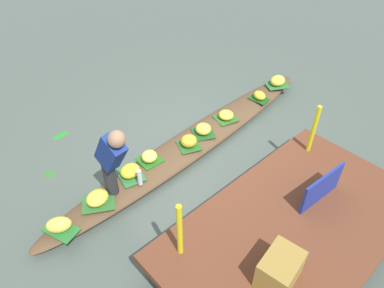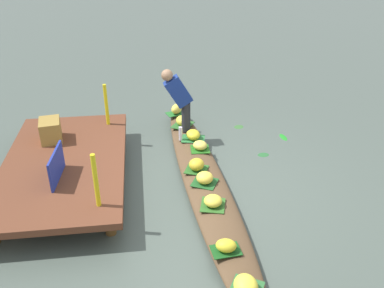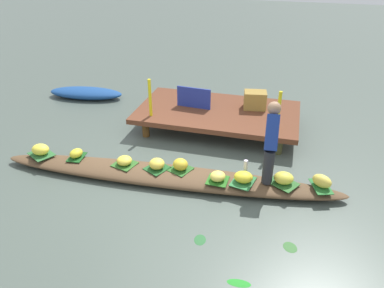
% 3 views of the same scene
% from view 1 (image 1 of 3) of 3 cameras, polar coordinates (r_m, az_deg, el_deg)
% --- Properties ---
extents(canal_water, '(40.00, 40.00, 0.00)m').
position_cam_1_polar(canal_water, '(5.65, 0.45, -0.34)').
color(canal_water, '#4A564E').
rests_on(canal_water, ground).
extents(dock_platform, '(3.20, 1.80, 0.40)m').
position_cam_1_polar(dock_platform, '(4.33, 16.01, -12.56)').
color(dock_platform, brown).
rests_on(dock_platform, ground).
extents(vendor_boat, '(5.62, 0.98, 0.19)m').
position_cam_1_polar(vendor_boat, '(5.59, 0.45, 0.40)').
color(vendor_boat, brown).
rests_on(vendor_boat, ground).
extents(leaf_mat_0, '(0.44, 0.45, 0.01)m').
position_cam_1_polar(leaf_mat_0, '(5.60, 1.82, 1.78)').
color(leaf_mat_0, '#1E5323').
rests_on(leaf_mat_0, vendor_boat).
extents(banana_bunch_0, '(0.31, 0.31, 0.17)m').
position_cam_1_polar(banana_bunch_0, '(5.55, 1.84, 2.45)').
color(banana_bunch_0, yellow).
rests_on(banana_bunch_0, vendor_boat).
extents(leaf_mat_1, '(0.42, 0.43, 0.01)m').
position_cam_1_polar(leaf_mat_1, '(5.36, -0.51, -0.24)').
color(leaf_mat_1, '#295F22').
rests_on(leaf_mat_1, vendor_boat).
extents(banana_bunch_1, '(0.33, 0.32, 0.18)m').
position_cam_1_polar(banana_bunch_1, '(5.30, -0.51, 0.50)').
color(banana_bunch_1, gold).
rests_on(banana_bunch_1, vendor_boat).
extents(leaf_mat_2, '(0.27, 0.36, 0.01)m').
position_cam_1_polar(leaf_mat_2, '(6.51, 10.80, 7.19)').
color(leaf_mat_2, '#19511C').
rests_on(leaf_mat_2, vendor_boat).
extents(banana_bunch_2, '(0.24, 0.28, 0.14)m').
position_cam_1_polar(banana_bunch_2, '(6.47, 10.88, 7.72)').
color(banana_bunch_2, yellow).
rests_on(banana_bunch_2, vendor_boat).
extents(leaf_mat_3, '(0.52, 0.49, 0.01)m').
position_cam_1_polar(leaf_mat_3, '(7.00, 13.58, 9.29)').
color(leaf_mat_3, '#2E6934').
rests_on(leaf_mat_3, vendor_boat).
extents(banana_bunch_3, '(0.30, 0.25, 0.18)m').
position_cam_1_polar(banana_bunch_3, '(6.96, 13.70, 9.93)').
color(banana_bunch_3, '#F9E643').
rests_on(banana_bunch_3, vendor_boat).
extents(leaf_mat_4, '(0.39, 0.46, 0.01)m').
position_cam_1_polar(leaf_mat_4, '(4.97, -9.87, -4.99)').
color(leaf_mat_4, '#2B7239').
rests_on(leaf_mat_4, vendor_boat).
extents(banana_bunch_4, '(0.31, 0.27, 0.17)m').
position_cam_1_polar(banana_bunch_4, '(4.92, -9.98, -4.31)').
color(banana_bunch_4, yellow).
rests_on(banana_bunch_4, vendor_boat).
extents(leaf_mat_5, '(0.33, 0.32, 0.01)m').
position_cam_1_polar(leaf_mat_5, '(5.16, -6.85, -2.59)').
color(leaf_mat_5, '#25671C').
rests_on(leaf_mat_5, vendor_boat).
extents(banana_bunch_5, '(0.33, 0.33, 0.15)m').
position_cam_1_polar(banana_bunch_5, '(5.11, -6.91, -1.99)').
color(banana_bunch_5, '#ECD656').
rests_on(banana_bunch_5, vendor_boat).
extents(leaf_mat_6, '(0.42, 0.40, 0.01)m').
position_cam_1_polar(leaf_mat_6, '(5.94, 5.47, 4.16)').
color(leaf_mat_6, '#2E6323').
rests_on(leaf_mat_6, vendor_boat).
extents(banana_bunch_6, '(0.35, 0.35, 0.14)m').
position_cam_1_polar(banana_bunch_6, '(5.90, 5.51, 4.71)').
color(banana_bunch_6, yellow).
rests_on(banana_bunch_6, vendor_boat).
extents(leaf_mat_7, '(0.52, 0.49, 0.01)m').
position_cam_1_polar(leaf_mat_7, '(4.73, -14.87, -9.12)').
color(leaf_mat_7, '#2E662C').
rests_on(leaf_mat_7, vendor_boat).
extents(banana_bunch_7, '(0.32, 0.27, 0.18)m').
position_cam_1_polar(banana_bunch_7, '(4.66, -15.06, -8.41)').
color(banana_bunch_7, yellow).
rests_on(banana_bunch_7, vendor_boat).
extents(leaf_mat_8, '(0.36, 0.47, 0.01)m').
position_cam_1_polar(leaf_mat_8, '(4.59, -20.45, -12.84)').
color(leaf_mat_8, '#266E2E').
rests_on(leaf_mat_8, vendor_boat).
extents(banana_bunch_8, '(0.35, 0.31, 0.19)m').
position_cam_1_polar(banana_bunch_8, '(4.52, -20.72, -12.10)').
color(banana_bunch_8, '#F1D44E').
rests_on(banana_bunch_8, vendor_boat).
extents(vendor_person, '(0.22, 0.54, 1.18)m').
position_cam_1_polar(vendor_person, '(4.26, -12.92, -2.25)').
color(vendor_person, '#28282D').
rests_on(vendor_person, vendor_boat).
extents(water_bottle, '(0.06, 0.06, 0.25)m').
position_cam_1_polar(water_bottle, '(4.75, -8.46, -5.37)').
color(water_bottle, silver).
rests_on(water_bottle, vendor_boat).
extents(market_banner, '(0.71, 0.08, 0.42)m').
position_cam_1_polar(market_banner, '(4.45, 20.29, -6.67)').
color(market_banner, navy).
rests_on(market_banner, dock_platform).
extents(railing_post_west, '(0.06, 0.06, 0.74)m').
position_cam_1_polar(railing_post_west, '(5.02, 19.07, 2.27)').
color(railing_post_west, yellow).
rests_on(railing_post_west, dock_platform).
extents(railing_post_east, '(0.06, 0.06, 0.74)m').
position_cam_1_polar(railing_post_east, '(3.60, -2.01, -13.78)').
color(railing_post_east, yellow).
rests_on(railing_post_east, dock_platform).
extents(produce_crate, '(0.49, 0.39, 0.35)m').
position_cam_1_polar(produce_crate, '(3.69, 14.02, -19.07)').
color(produce_crate, olive).
rests_on(produce_crate, dock_platform).
extents(drifting_plant_0, '(0.18, 0.22, 0.01)m').
position_cam_1_polar(drifting_plant_0, '(6.02, -13.19, 1.40)').
color(drifting_plant_0, '#286131').
rests_on(drifting_plant_0, ground).
extents(drifting_plant_1, '(0.25, 0.26, 0.01)m').
position_cam_1_polar(drifting_plant_1, '(5.60, -22.01, -4.45)').
color(drifting_plant_1, '#386932').
rests_on(drifting_plant_1, ground).
extents(drifting_plant_2, '(0.28, 0.13, 0.01)m').
position_cam_1_polar(drifting_plant_2, '(6.26, -20.47, 1.37)').
color(drifting_plant_2, '#228D25').
rests_on(drifting_plant_2, ground).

